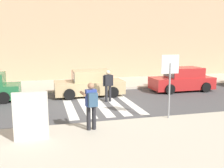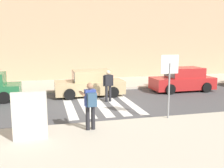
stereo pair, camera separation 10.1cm
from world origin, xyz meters
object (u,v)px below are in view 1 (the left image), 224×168
(pedestrian_crossing, at_px, (108,84))
(parked_car_red, at_px, (182,80))
(parked_car_tan, at_px, (90,84))
(photographer_with_backpack, at_px, (91,102))
(advertising_board, at_px, (31,116))
(stop_sign, at_px, (170,72))

(pedestrian_crossing, bearing_deg, parked_car_red, 17.68)
(parked_car_tan, distance_m, parked_car_red, 6.19)
(photographer_with_backpack, xyz_separation_m, advertising_board, (-2.06, -0.47, -0.23))
(stop_sign, distance_m, pedestrian_crossing, 4.45)
(stop_sign, bearing_deg, pedestrian_crossing, 111.86)
(pedestrian_crossing, distance_m, parked_car_tan, 1.90)
(advertising_board, bearing_deg, parked_car_red, 36.47)
(stop_sign, xyz_separation_m, pedestrian_crossing, (-1.61, 4.00, -1.08))
(photographer_with_backpack, distance_m, pedestrian_crossing, 4.98)
(parked_car_red, bearing_deg, parked_car_tan, 180.00)
(advertising_board, bearing_deg, photographer_with_backpack, 12.98)
(pedestrian_crossing, relative_size, parked_car_red, 0.42)
(parked_car_tan, bearing_deg, parked_car_red, -0.00)
(photographer_with_backpack, bearing_deg, parked_car_tan, 80.65)
(photographer_with_backpack, xyz_separation_m, parked_car_tan, (1.05, 6.40, -0.44))
(photographer_with_backpack, xyz_separation_m, pedestrian_crossing, (1.76, 4.65, -0.19))
(parked_car_tan, bearing_deg, photographer_with_backpack, -99.35)
(parked_car_tan, bearing_deg, pedestrian_crossing, -67.99)
(stop_sign, xyz_separation_m, photographer_with_backpack, (-3.37, -0.65, -0.89))
(parked_car_red, height_order, advertising_board, advertising_board)
(pedestrian_crossing, bearing_deg, advertising_board, -126.67)
(photographer_with_backpack, relative_size, parked_car_tan, 0.42)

